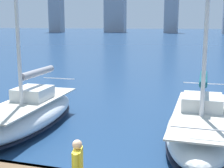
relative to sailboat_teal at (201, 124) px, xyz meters
The scene contains 3 objects.
sailboat_teal is the anchor object (origin of this frame).
sailboat_grey 7.52m from the sailboat_teal, ahead, with size 2.59×7.37×10.04m.
person_yellow_shirt 7.16m from the sailboat_teal, 68.87° to the left, with size 0.28×0.58×1.62m.
Camera 1 is at (-3.64, 6.21, 4.68)m, focal length 50.00 mm.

